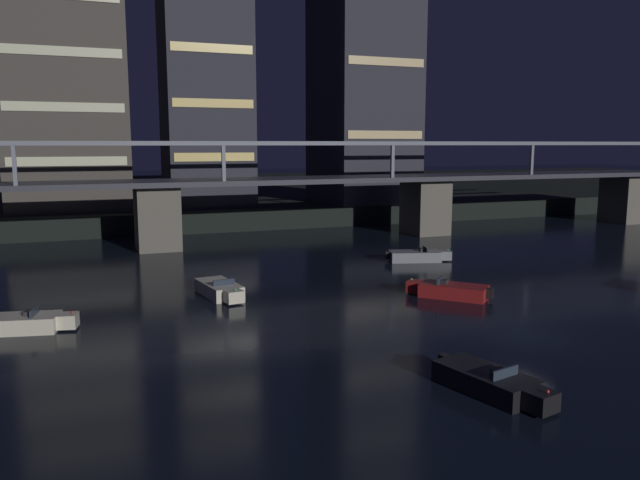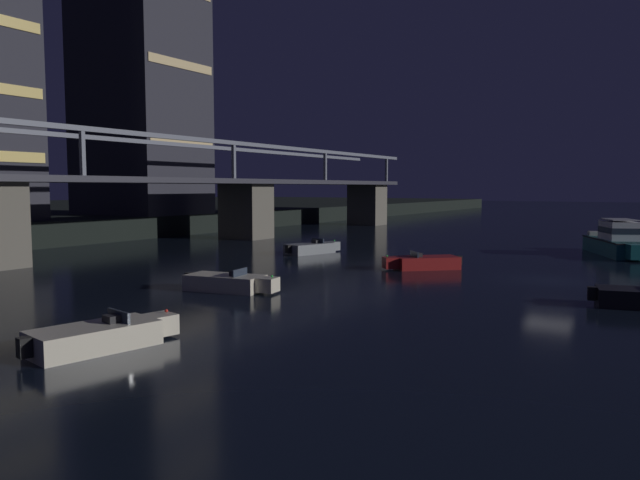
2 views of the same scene
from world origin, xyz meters
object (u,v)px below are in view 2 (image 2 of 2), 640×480
Objects in this scene: tower_central at (139,32)px; speedboat_mid_left at (312,248)px; speedboat_near_right at (229,283)px; cabin_cruiser_near_left at (617,241)px; speedboat_near_center at (424,263)px; river_bridge at (144,199)px; speedboat_mid_center at (101,336)px.

tower_central is 35.93m from speedboat_mid_left.
cabin_cruiser_near_left is at bearing -27.68° from speedboat_near_right.
speedboat_near_right is at bearing 157.98° from speedboat_near_center.
speedboat_near_right is at bearing -122.02° from river_bridge.
speedboat_mid_center is (-27.57, -9.45, 0.00)m from speedboat_mid_left.
speedboat_near_center is at bearing -110.09° from speedboat_mid_left.
speedboat_near_right is 1.00× the size of speedboat_mid_center.
speedboat_near_right and speedboat_mid_center have the same top height.
river_bridge reaches higher than cabin_cruiser_near_left.
tower_central is 7.81× the size of speedboat_mid_left.
river_bridge is 22.74m from speedboat_near_right.
speedboat_near_center is at bearing -87.64° from river_bridge.
cabin_cruiser_near_left reaches higher than speedboat_near_center.
speedboat_near_center is 23.60m from speedboat_mid_center.
speedboat_near_center and speedboat_mid_center have the same top height.
speedboat_near_center is 0.87× the size of speedboat_mid_left.
speedboat_mid_center is at bearing 163.99° from cabin_cruiser_near_left.
river_bridge is 16.50× the size of speedboat_near_right.
speedboat_mid_left is at bearing 18.92° from speedboat_mid_center.
tower_central reaches higher than speedboat_mid_center.
tower_central reaches higher than cabin_cruiser_near_left.
speedboat_mid_center is at bearing 176.23° from speedboat_near_center.
river_bridge reaches higher than speedboat_near_right.
speedboat_mid_center is (-35.30, -36.93, -21.82)m from tower_central.
speedboat_mid_center is (-22.55, -22.67, -3.80)m from river_bridge.
speedboat_mid_center is at bearing -161.06° from speedboat_near_right.
tower_central is at bearing 46.30° from speedboat_mid_center.
river_bridge is 19.23× the size of speedboat_near_center.
speedboat_mid_left is at bearing -69.18° from river_bridge.
tower_central reaches higher than speedboat_mid_left.
speedboat_near_center is at bearing -3.77° from speedboat_mid_center.
cabin_cruiser_near_left is 1.76× the size of speedboat_mid_center.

